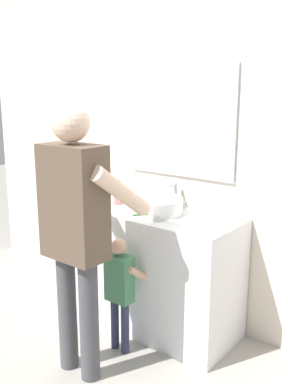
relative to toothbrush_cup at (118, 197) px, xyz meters
The scene contains 8 objects.
ground_plane 1.04m from the toothbrush_cup, 39.23° to the right, with size 14.00×14.00×0.00m, color #9E998E.
back_wall 0.65m from the toothbrush_cup, 40.63° to the left, with size 4.40×0.10×2.70m.
vanity_cabinet 0.61m from the toothbrush_cup, ahead, with size 1.18×0.54×0.87m, color white.
sink_basin 0.37m from the toothbrush_cup, ahead, with size 0.38×0.38×0.11m.
faucet 0.42m from the toothbrush_cup, 29.25° to the left, with size 0.18×0.14×0.18m.
toothbrush_cup is the anchor object (origin of this frame).
child_toddler 0.71m from the toothbrush_cup, 47.55° to the right, with size 0.24×0.24×0.79m.
adult_parent 0.80m from the toothbrush_cup, 65.91° to the right, with size 0.51×0.54×1.65m.
Camera 1 is at (1.76, -2.08, 1.72)m, focal length 40.87 mm.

